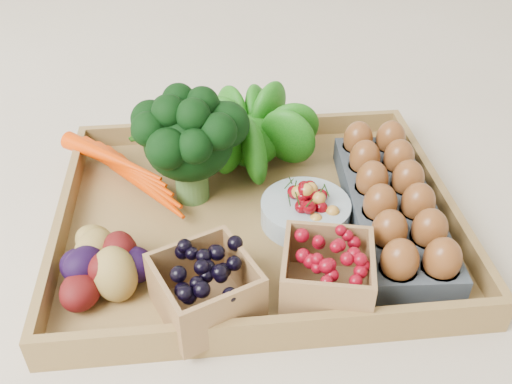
{
  "coord_description": "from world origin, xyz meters",
  "views": [
    {
      "loc": [
        -0.07,
        -0.63,
        0.54
      ],
      "look_at": [
        0.0,
        0.0,
        0.06
      ],
      "focal_mm": 40.0,
      "sensor_mm": 36.0,
      "label": 1
    }
  ],
  "objects": [
    {
      "name": "ground",
      "position": [
        0.0,
        0.0,
        0.0
      ],
      "size": [
        4.0,
        4.0,
        0.0
      ],
      "primitive_type": "plane",
      "color": "beige",
      "rests_on": "ground"
    },
    {
      "name": "tray",
      "position": [
        0.0,
        0.0,
        0.01
      ],
      "size": [
        0.55,
        0.45,
        0.01
      ],
      "primitive_type": "cube",
      "color": "olive",
      "rests_on": "ground"
    },
    {
      "name": "carrots",
      "position": [
        -0.18,
        0.09,
        0.04
      ],
      "size": [
        0.19,
        0.14,
        0.05
      ],
      "primitive_type": null,
      "color": "#EC3B00",
      "rests_on": "tray"
    },
    {
      "name": "lettuce",
      "position": [
        0.01,
        0.14,
        0.08
      ],
      "size": [
        0.13,
        0.13,
        0.13
      ],
      "primitive_type": "sphere",
      "color": "#0E530D",
      "rests_on": "tray"
    },
    {
      "name": "broccoli",
      "position": [
        -0.09,
        0.06,
        0.08
      ],
      "size": [
        0.16,
        0.16,
        0.13
      ],
      "primitive_type": null,
      "color": "black",
      "rests_on": "tray"
    },
    {
      "name": "cherry_bowl",
      "position": [
        0.07,
        -0.02,
        0.03
      ],
      "size": [
        0.13,
        0.13,
        0.03
      ],
      "primitive_type": "cylinder",
      "color": "#8C9EA5",
      "rests_on": "tray"
    },
    {
      "name": "egg_carton",
      "position": [
        0.19,
        -0.03,
        0.03
      ],
      "size": [
        0.13,
        0.33,
        0.04
      ],
      "primitive_type": "cube",
      "rotation": [
        0.0,
        0.0,
        -0.07
      ],
      "color": "#383F48",
      "rests_on": "tray"
    },
    {
      "name": "potatoes",
      "position": [
        -0.2,
        -0.1,
        0.06
      ],
      "size": [
        0.14,
        0.14,
        0.08
      ],
      "primitive_type": null,
      "color": "#430A0B",
      "rests_on": "tray"
    },
    {
      "name": "punnet_blackberry",
      "position": [
        -0.08,
        -0.17,
        0.05
      ],
      "size": [
        0.14,
        0.14,
        0.07
      ],
      "primitive_type": "cube",
      "rotation": [
        0.0,
        0.0,
        0.41
      ],
      "color": "black",
      "rests_on": "tray"
    },
    {
      "name": "punnet_raspberry",
      "position": [
        0.07,
        -0.16,
        0.05
      ],
      "size": [
        0.13,
        0.13,
        0.07
      ],
      "primitive_type": "cube",
      "rotation": [
        0.0,
        0.0,
        -0.22
      ],
      "color": "maroon",
      "rests_on": "tray"
    }
  ]
}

